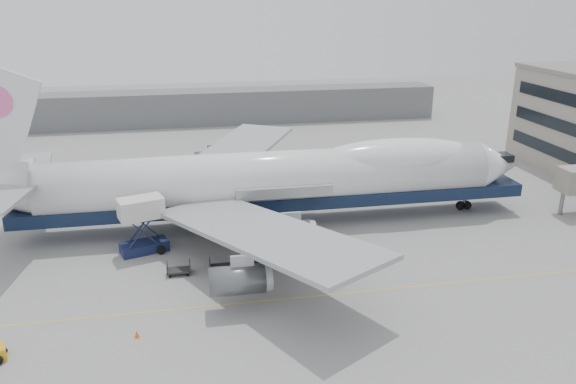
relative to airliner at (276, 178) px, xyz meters
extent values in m
plane|color=gray|center=(-0.64, -12.00, -5.62)|extent=(260.00, 260.00, 0.00)
cube|color=gold|center=(-0.64, -18.00, -5.62)|extent=(60.00, 0.15, 0.01)
cylinder|color=slate|center=(35.36, -4.00, -4.12)|extent=(0.50, 0.50, 3.00)
cube|color=slate|center=(-10.64, 58.00, -2.12)|extent=(110.00, 8.00, 7.00)
cylinder|color=white|center=(-0.64, 0.00, 0.08)|extent=(52.00, 6.40, 6.40)
cube|color=#0E1A34|center=(0.36, 0.00, -2.48)|extent=(60.00, 5.76, 1.50)
cone|color=white|center=(28.36, 0.00, 0.08)|extent=(6.00, 6.40, 6.40)
ellipsoid|color=white|center=(14.96, 0.00, 1.84)|extent=(20.67, 5.78, 4.56)
cube|color=#9EA0A3|center=(-3.64, -14.28, -0.52)|extent=(20.35, 26.74, 2.26)
cube|color=#9EA0A3|center=(-3.64, 14.28, -0.52)|extent=(20.35, 26.74, 2.26)
cylinder|color=#595B60|center=(-6.64, 19.00, -2.72)|extent=(4.80, 2.60, 2.60)
cylinder|color=#595B60|center=(-0.64, 10.00, -2.72)|extent=(4.80, 2.60, 2.60)
cylinder|color=#595B60|center=(-0.64, -10.00, -2.72)|extent=(4.80, 2.60, 2.60)
cylinder|color=#595B60|center=(-6.64, -19.00, -2.72)|extent=(4.80, 2.60, 2.60)
cylinder|color=slate|center=(24.36, 0.00, -4.37)|extent=(0.36, 0.36, 2.50)
cylinder|color=black|center=(24.36, 0.00, -5.07)|extent=(1.10, 0.45, 1.10)
cylinder|color=slate|center=(-3.64, -3.00, -4.37)|extent=(0.36, 0.36, 2.50)
cylinder|color=black|center=(-3.64, -3.00, -5.07)|extent=(1.10, 0.45, 1.10)
cylinder|color=slate|center=(-3.64, 3.00, -4.37)|extent=(0.36, 0.36, 2.50)
cylinder|color=black|center=(-3.64, 3.00, -5.07)|extent=(1.10, 0.45, 1.10)
cube|color=#182148|center=(-15.26, -5.35, -5.08)|extent=(5.39, 3.73, 1.08)
cube|color=silver|center=(-15.26, -5.35, -0.62)|extent=(5.08, 3.80, 2.16)
cube|color=#182148|center=(-15.26, -6.43, -2.82)|extent=(3.38, 1.17, 3.88)
cube|color=#182148|center=(-15.26, -4.27, -2.82)|extent=(3.38, 1.17, 3.88)
cube|color=slate|center=(-15.26, -3.78, -0.62)|extent=(2.60, 1.84, 0.15)
cylinder|color=black|center=(-17.03, -6.33, -5.18)|extent=(0.88, 0.34, 0.88)
cylinder|color=black|center=(-17.03, -4.37, -5.18)|extent=(0.88, 0.34, 0.88)
cylinder|color=black|center=(-13.50, -6.33, -5.18)|extent=(0.88, 0.34, 0.88)
cylinder|color=black|center=(-13.50, -4.37, -5.18)|extent=(0.88, 0.34, 0.88)
cylinder|color=black|center=(-24.93, -22.22, -5.31)|extent=(0.63, 0.27, 0.63)
cone|color=orange|center=(-15.05, -21.70, -5.32)|extent=(0.40, 0.40, 0.62)
cube|color=orange|center=(-15.05, -21.70, -5.61)|extent=(0.42, 0.42, 0.03)
cube|color=#2D2D30|center=(-11.67, -11.36, -5.17)|extent=(2.30, 1.35, 0.18)
cube|color=#2D2D30|center=(-12.77, -11.36, -4.77)|extent=(0.08, 1.35, 0.90)
cube|color=#2D2D30|center=(-10.57, -11.36, -4.77)|extent=(0.08, 1.35, 0.90)
cylinder|color=black|center=(-12.52, -11.91, -5.47)|extent=(0.30, 0.12, 0.30)
cylinder|color=black|center=(-12.52, -10.81, -5.47)|extent=(0.30, 0.12, 0.30)
cylinder|color=black|center=(-10.82, -11.91, -5.47)|extent=(0.30, 0.12, 0.30)
cylinder|color=black|center=(-10.82, -10.81, -5.47)|extent=(0.30, 0.12, 0.30)
cube|color=#2D2D30|center=(-7.51, -11.36, -5.17)|extent=(2.30, 1.35, 0.18)
cube|color=#2D2D30|center=(-8.61, -11.36, -4.77)|extent=(0.08, 1.35, 0.90)
cube|color=#2D2D30|center=(-6.41, -11.36, -4.77)|extent=(0.08, 1.35, 0.90)
cylinder|color=black|center=(-8.36, -11.91, -5.47)|extent=(0.30, 0.12, 0.30)
cylinder|color=black|center=(-8.36, -10.81, -5.47)|extent=(0.30, 0.12, 0.30)
cylinder|color=black|center=(-6.66, -11.91, -5.47)|extent=(0.30, 0.12, 0.30)
cylinder|color=black|center=(-6.66, -10.81, -5.47)|extent=(0.30, 0.12, 0.30)
cube|color=#2D2D30|center=(-3.35, -11.36, -5.17)|extent=(2.30, 1.35, 0.18)
cube|color=#2D2D30|center=(-4.45, -11.36, -4.77)|extent=(0.08, 1.35, 0.90)
cube|color=#2D2D30|center=(-2.25, -11.36, -4.77)|extent=(0.08, 1.35, 0.90)
cylinder|color=black|center=(-4.20, -11.91, -5.47)|extent=(0.30, 0.12, 0.30)
cylinder|color=black|center=(-4.20, -10.81, -5.47)|extent=(0.30, 0.12, 0.30)
cylinder|color=black|center=(-2.50, -11.91, -5.47)|extent=(0.30, 0.12, 0.30)
cylinder|color=black|center=(-2.50, -10.81, -5.47)|extent=(0.30, 0.12, 0.30)
cube|color=#2D2D30|center=(0.81, -11.36, -5.17)|extent=(2.30, 1.35, 0.18)
cube|color=#2D2D30|center=(-0.29, -11.36, -4.77)|extent=(0.08, 1.35, 0.90)
cube|color=#2D2D30|center=(1.91, -11.36, -4.77)|extent=(0.08, 1.35, 0.90)
cylinder|color=black|center=(-0.04, -11.91, -5.47)|extent=(0.30, 0.12, 0.30)
cylinder|color=black|center=(-0.04, -10.81, -5.47)|extent=(0.30, 0.12, 0.30)
cylinder|color=black|center=(1.66, -11.91, -5.47)|extent=(0.30, 0.12, 0.30)
cylinder|color=black|center=(1.66, -10.81, -5.47)|extent=(0.30, 0.12, 0.30)
cube|color=#2D2D30|center=(4.97, -11.36, -5.17)|extent=(2.30, 1.35, 0.18)
cube|color=#2D2D30|center=(3.87, -11.36, -4.77)|extent=(0.08, 1.35, 0.90)
cube|color=#2D2D30|center=(6.07, -11.36, -4.77)|extent=(0.08, 1.35, 0.90)
cylinder|color=black|center=(4.12, -11.91, -5.47)|extent=(0.30, 0.12, 0.30)
cylinder|color=black|center=(4.12, -10.81, -5.47)|extent=(0.30, 0.12, 0.30)
cylinder|color=black|center=(5.82, -11.91, -5.47)|extent=(0.30, 0.12, 0.30)
cylinder|color=black|center=(5.82, -10.81, -5.47)|extent=(0.30, 0.12, 0.30)
camera|label=1|loc=(-10.28, -61.93, 20.34)|focal=35.00mm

